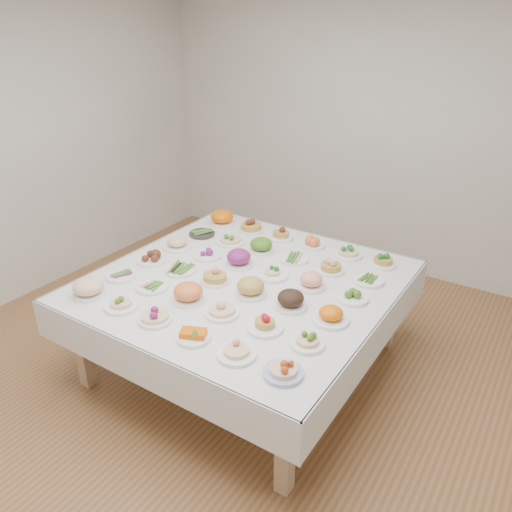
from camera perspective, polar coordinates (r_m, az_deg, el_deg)
The scene contains 38 objects.
room_envelope at distance 3.02m, azimuth -3.09°, elevation 13.28°, with size 5.02×5.02×2.81m.
display_table at distance 3.67m, azimuth -1.28°, elevation -3.66°, with size 2.07×2.07×0.75m.
dish_0 at distance 3.58m, azimuth -18.62°, elevation -3.36°, with size 0.24×0.24×0.14m.
dish_1 at distance 3.38m, azimuth -15.18°, elevation -4.98°, with size 0.22×0.22×0.12m.
dish_2 at distance 3.20m, azimuth -11.52°, elevation -6.46°, with size 0.21×0.21×0.12m.
dish_3 at distance 3.01m, azimuth -7.18°, elevation -8.85°, with size 0.20×0.20×0.09m.
dish_4 at distance 2.84m, azimuth -2.25°, elevation -10.41°, with size 0.23×0.23×0.12m.
dish_5 at distance 2.72m, azimuth 3.14°, elevation -12.55°, with size 0.22×0.22×0.12m.
dish_6 at distance 3.78m, azimuth -15.11°, elevation -2.12°, with size 0.22×0.22×0.05m.
dish_7 at distance 3.58m, azimuth -11.74°, elevation -3.41°, with size 0.22×0.22×0.05m.
dish_8 at distance 3.37m, azimuth -7.76°, elevation -4.13°, with size 0.25×0.25×0.14m.
dish_9 at distance 3.20m, azimuth -3.94°, elevation -5.84°, with size 0.22×0.22×0.12m.
dish_10 at distance 3.06m, azimuth 1.00°, elevation -7.59°, with size 0.22×0.22×0.12m.
dish_11 at distance 2.94m, azimuth 5.91°, elevation -9.46°, with size 0.20×0.20×0.10m.
dish_12 at distance 3.95m, azimuth -11.89°, elevation -0.02°, with size 0.23×0.23×0.11m.
dish_13 at distance 3.77m, azimuth -8.62°, elevation -1.48°, with size 0.23×0.23×0.06m.
dish_14 at distance 3.58m, azimuth -4.72°, elevation -2.18°, with size 0.20×0.20×0.13m.
dish_15 at distance 3.41m, azimuth -0.62°, elevation -3.50°, with size 0.25×0.25×0.14m.
dish_16 at distance 3.27m, azimuth 3.99°, elevation -4.81°, with size 0.24×0.24×0.14m.
dish_17 at distance 3.17m, azimuth 8.58°, elevation -6.48°, with size 0.23×0.23×0.13m.
dish_18 at distance 4.14m, azimuth -8.99°, elevation 1.60°, with size 0.23×0.23×0.12m.
dish_19 at distance 3.97m, azimuth -5.55°, elevation 0.35°, with size 0.23×0.23×0.09m.
dish_20 at distance 3.80m, azimuth -1.98°, elevation -0.32°, with size 0.21×0.21×0.13m.
dish_21 at distance 3.66m, azimuth 1.90°, elevation -1.70°, with size 0.23×0.23×0.11m.
dish_22 at distance 3.52m, azimuth 6.34°, elevation -2.83°, with size 0.20×0.20×0.12m.
dish_23 at distance 3.43m, azimuth 10.99°, elevation -4.35°, with size 0.21×0.21×0.09m.
dish_24 at distance 4.38m, azimuth -6.20°, elevation 2.67°, with size 0.23×0.22×0.05m.
dish_25 at distance 4.18m, azimuth -2.92°, elevation 2.23°, with size 0.23×0.23×0.13m.
dish_26 at distance 4.03m, azimuth 0.59°, elevation 1.30°, with size 0.23×0.23×0.13m.
dish_27 at distance 3.90m, azimuth 4.35°, elevation -0.23°, with size 0.24×0.22×0.06m.
dish_28 at distance 3.75m, azimuth 8.57°, elevation -0.98°, with size 0.20×0.20×0.13m.
dish_29 at distance 3.68m, azimuth 12.72°, elevation -2.63°, with size 0.22×0.22×0.05m.
dish_30 at distance 4.58m, azimuth -3.89°, elevation 4.48°, with size 0.25×0.25×0.15m.
dish_31 at distance 4.42m, azimuth -0.57°, elevation 3.59°, with size 0.22×0.22×0.13m.
dish_32 at distance 4.27m, azimuth 2.87°, elevation 2.57°, with size 0.21×0.21×0.11m.
dish_33 at distance 4.15m, azimuth 6.41°, elevation 1.58°, with size 0.21×0.21×0.09m.
dish_34 at distance 4.02m, azimuth 10.50°, elevation 0.66°, with size 0.22×0.22×0.12m.
dish_35 at distance 3.93m, azimuth 14.34°, elevation -0.46°, with size 0.20×0.20×0.11m.
Camera 1 is at (1.74, -2.38, 2.49)m, focal length 35.00 mm.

